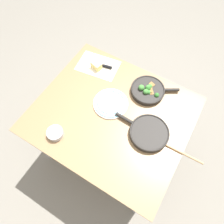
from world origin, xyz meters
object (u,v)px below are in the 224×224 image
object	(u,v)px
skillet_broccoli	(148,90)
prep_bowl_steel	(55,133)
cheese_block	(96,66)
skillet_eggs	(149,133)
dinner_plate_stack	(111,103)
grater_knife	(101,65)
wooden_spoon	(168,146)

from	to	relation	value
skillet_broccoli	prep_bowl_steel	bearing A→B (deg)	-153.03
skillet_broccoli	cheese_block	world-z (taller)	skillet_broccoli
skillet_eggs	cheese_block	distance (m)	0.69
cheese_block	skillet_broccoli	bearing A→B (deg)	0.34
cheese_block	dinner_plate_stack	distance (m)	0.36
skillet_eggs	cheese_block	world-z (taller)	cheese_block
skillet_broccoli	dinner_plate_stack	xyz separation A→B (m)	(-0.19, -0.24, -0.01)
skillet_broccoli	prep_bowl_steel	distance (m)	0.74
grater_knife	cheese_block	xyz separation A→B (m)	(-0.02, -0.04, 0.02)
skillet_broccoli	dinner_plate_stack	distance (m)	0.30
wooden_spoon	cheese_block	distance (m)	0.83
skillet_broccoli	dinner_plate_stack	bearing A→B (deg)	-160.28
dinner_plate_stack	prep_bowl_steel	world-z (taller)	prep_bowl_steel
skillet_broccoli	skillet_eggs	bearing A→B (deg)	-94.73
wooden_spoon	prep_bowl_steel	bearing A→B (deg)	22.90
prep_bowl_steel	wooden_spoon	bearing A→B (deg)	24.42
skillet_broccoli	cheese_block	distance (m)	0.46
skillet_broccoli	dinner_plate_stack	size ratio (longest dim) A/B	1.31
skillet_eggs	wooden_spoon	distance (m)	0.15
grater_knife	dinner_plate_stack	world-z (taller)	dinner_plate_stack
wooden_spoon	grater_knife	size ratio (longest dim) A/B	1.50
grater_knife	skillet_broccoli	bearing A→B (deg)	164.14
skillet_broccoli	grater_knife	world-z (taller)	skillet_broccoli
skillet_broccoli	wooden_spoon	world-z (taller)	skillet_broccoli
cheese_block	dinner_plate_stack	size ratio (longest dim) A/B	0.36
skillet_eggs	wooden_spoon	bearing A→B (deg)	178.01
grater_knife	prep_bowl_steel	bearing A→B (deg)	82.89
grater_knife	dinner_plate_stack	size ratio (longest dim) A/B	1.02
wooden_spoon	grater_knife	world-z (taller)	grater_knife
grater_knife	skillet_eggs	bearing A→B (deg)	138.72
grater_knife	cheese_block	size ratio (longest dim) A/B	2.83
wooden_spoon	dinner_plate_stack	world-z (taller)	dinner_plate_stack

